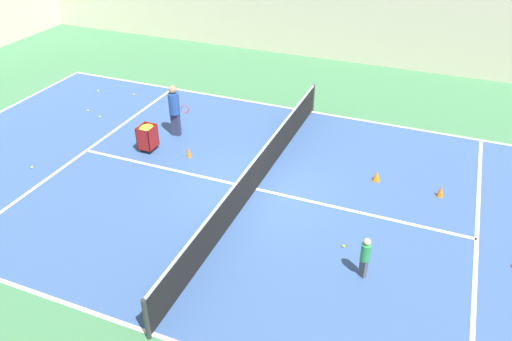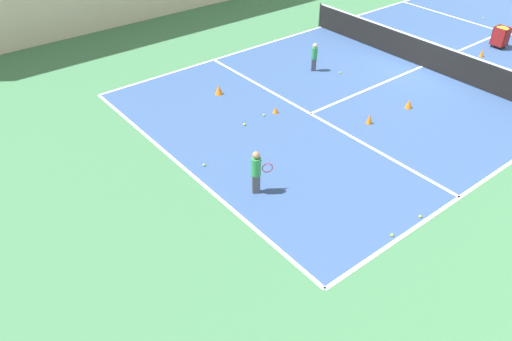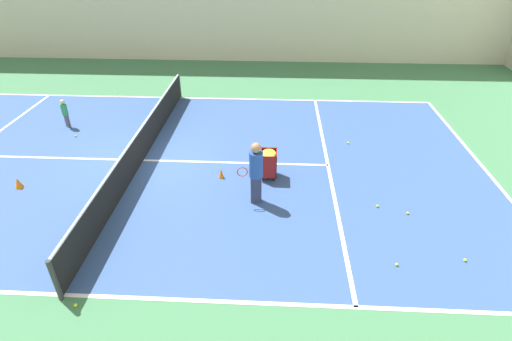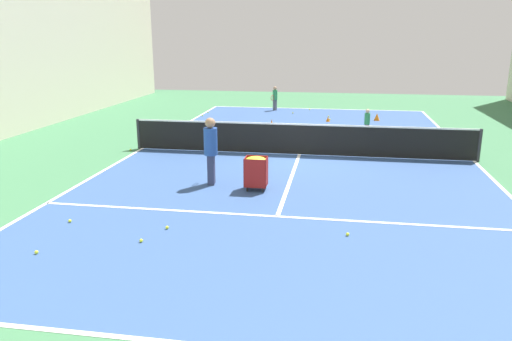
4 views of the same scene
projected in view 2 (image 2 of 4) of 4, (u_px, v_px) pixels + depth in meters
ground_plane at (422, 67)px, 19.21m from camera, size 37.12×37.12×0.00m
court_playing_area at (422, 67)px, 19.20m from camera, size 11.04×21.51×0.00m
line_baseline_near at (183, 167)px, 13.78m from camera, size 11.04×0.10×0.00m
line_sideline_left at (321, 27)px, 22.70m from camera, size 0.10×21.51×0.00m
line_service_near at (310, 114)px, 16.22m from camera, size 11.04×0.10×0.00m
line_service_far at (503, 32)px, 22.19m from camera, size 11.04×0.10×0.00m
line_centre_service at (422, 66)px, 19.20m from camera, size 0.10×11.83×0.00m
tennis_net at (425, 53)px, 18.89m from camera, size 11.34×0.10×1.05m
player_near_baseline at (256, 169)px, 12.49m from camera, size 0.34×0.59×1.25m
child_midcourt at (314, 55)px, 18.54m from camera, size 0.30×0.30×1.08m
ball_cart at (502, 33)px, 20.39m from camera, size 0.56×0.47×0.88m
training_cone_0 at (409, 104)px, 16.45m from camera, size 0.23×0.23×0.31m
training_cone_1 at (369, 119)px, 15.62m from camera, size 0.19×0.19×0.35m
training_cone_2 at (482, 53)px, 19.88m from camera, size 0.17×0.17×0.30m
training_cone_3 at (219, 90)px, 17.24m from camera, size 0.27×0.27×0.34m
training_cone_4 at (276, 110)px, 16.21m from camera, size 0.19×0.19×0.21m
tennis_ball_0 at (264, 115)px, 16.08m from camera, size 0.07×0.07×0.07m
tennis_ball_1 at (204, 165)px, 13.82m from camera, size 0.07×0.07×0.07m
tennis_ball_2 at (483, 18)px, 23.55m from camera, size 0.07×0.07×0.07m
tennis_ball_3 at (340, 73)px, 18.68m from camera, size 0.07×0.07×0.07m
tennis_ball_7 at (275, 40)px, 21.32m from camera, size 0.07×0.07×0.07m
tennis_ball_8 at (260, 159)px, 14.04m from camera, size 0.07×0.07×0.07m
tennis_ball_9 at (244, 124)px, 15.60m from camera, size 0.07×0.07×0.07m
tennis_ball_10 at (392, 235)px, 11.54m from camera, size 0.07×0.07×0.07m
tennis_ball_11 at (420, 216)px, 12.07m from camera, size 0.07×0.07×0.07m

